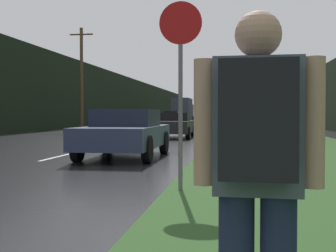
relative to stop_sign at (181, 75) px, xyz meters
The scene contains 14 objects.
grass_verge 30.62m from the stop_sign, 84.83° to the left, with size 6.00×240.00×0.02m, color #2D5123.
lane_stripe_c 7.35m from the stop_sign, 126.80° to the left, with size 0.12×3.00×0.01m, color silver.
lane_stripe_d 13.52m from the stop_sign, 108.55° to the left, with size 0.12×3.00×0.01m, color silver.
lane_stripe_e 20.24m from the stop_sign, 102.20° to the left, with size 0.12×3.00×0.01m, color silver.
lane_stripe_f 27.10m from the stop_sign, 99.07° to the left, with size 0.12×3.00×0.01m, color silver.
treeline_far_side 42.89m from the stop_sign, 109.44° to the left, with size 2.00×140.00×6.15m, color black.
treeline_near_side 41.38m from the stop_sign, 77.79° to the left, with size 2.00×140.00×5.15m, color black.
utility_pole_far 28.92m from the stop_sign, 111.84° to the left, with size 1.80×0.24×7.78m.
stop_sign is the anchor object (origin of this frame).
hitchhiker_with_backpack 5.51m from the stop_sign, 79.55° to the right, with size 0.60×0.42×1.73m.
car_passing_near 6.11m from the stop_sign, 112.05° to the left, with size 2.05×4.55×1.39m.
car_passing_far 16.96m from the stop_sign, 97.66° to the left, with size 1.83×4.32×1.31m.
car_oncoming 45.51m from the stop_sign, 97.91° to the left, with size 1.89×4.57×1.57m.
delivery_truck 56.39m from the stop_sign, 96.38° to the left, with size 2.42×8.41×3.34m.
Camera 1 is at (5.14, 2.04, 1.26)m, focal length 50.00 mm.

